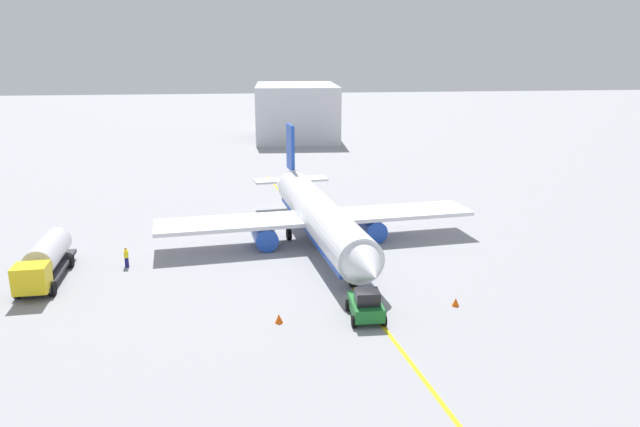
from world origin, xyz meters
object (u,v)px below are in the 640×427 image
fuel_tanker (45,260)px  safety_cone_wingtip (456,302)px  pushback_tug (366,305)px  safety_cone_nose (279,318)px  refueling_worker (126,257)px  airplane (319,216)px

fuel_tanker → safety_cone_wingtip: bearing=73.6°
pushback_tug → safety_cone_nose: bearing=-91.2°
safety_cone_nose → refueling_worker: bearing=-135.6°
airplane → safety_cone_nose: size_ratio=54.36×
airplane → fuel_tanker: airplane is taller
refueling_worker → safety_cone_wingtip: bearing=65.6°
fuel_tanker → safety_cone_wingtip: 31.86m
airplane → pushback_tug: 16.91m
airplane → pushback_tug: size_ratio=9.26×
pushback_tug → safety_cone_nose: (-0.12, -5.91, -0.70)m
airplane → pushback_tug: bearing=3.7°
safety_cone_nose → pushback_tug: bearing=88.8°
refueling_worker → safety_cone_wingtip: refueling_worker is taller
pushback_tug → refueling_worker: bearing=-124.7°
airplane → safety_cone_nose: (16.68, -4.84, -2.31)m
fuel_tanker → safety_cone_wingtip: fuel_tanker is taller
safety_cone_nose → fuel_tanker: bearing=-119.4°
airplane → safety_cone_wingtip: (15.62, 7.88, -2.31)m
pushback_tug → safety_cone_nose: pushback_tug is taller
airplane → refueling_worker: 17.56m
pushback_tug → fuel_tanker: bearing=-113.2°
pushback_tug → refueling_worker: (-12.45, -18.00, -0.19)m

